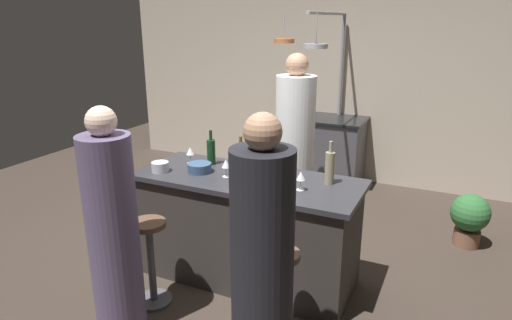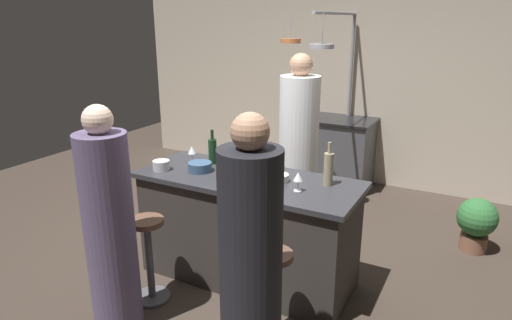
{
  "view_description": "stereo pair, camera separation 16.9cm",
  "coord_description": "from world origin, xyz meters",
  "px_view_note": "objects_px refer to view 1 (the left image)",
  "views": [
    {
      "loc": [
        1.46,
        -2.94,
        2.09
      ],
      "look_at": [
        0.0,
        0.15,
        1.0
      ],
      "focal_mm": 31.09,
      "sensor_mm": 36.0,
      "label": 1
    },
    {
      "loc": [
        1.61,
        -2.87,
        2.09
      ],
      "look_at": [
        0.0,
        0.15,
        1.0
      ],
      "focal_mm": 31.09,
      "sensor_mm": 36.0,
      "label": 2
    }
  ],
  "objects_px": {
    "wine_bottle_red": "(211,151)",
    "mixing_bowl_blue": "(200,168)",
    "wine_glass_near_right_guest": "(301,177)",
    "pepper_mill": "(240,156)",
    "mixing_bowl_steel": "(160,167)",
    "wine_glass_near_left_guest": "(226,164)",
    "wine_bottle_amber": "(241,161)",
    "guest_right": "(262,270)",
    "potted_plant": "(470,217)",
    "mixing_bowl_ceramic": "(281,177)",
    "wine_glass_by_chef": "(190,152)",
    "bar_stool_right": "(280,294)",
    "chef": "(294,154)",
    "bar_stool_left": "(151,258)",
    "stove_range": "(332,152)",
    "guest_left": "(113,234)",
    "wine_bottle_white": "(330,167)"
  },
  "relations": [
    {
      "from": "chef",
      "to": "wine_glass_by_chef",
      "type": "height_order",
      "value": "chef"
    },
    {
      "from": "bar_stool_right",
      "to": "wine_bottle_white",
      "type": "bearing_deg",
      "value": 83.66
    },
    {
      "from": "wine_glass_near_left_guest",
      "to": "mixing_bowl_steel",
      "type": "bearing_deg",
      "value": -168.35
    },
    {
      "from": "wine_bottle_red",
      "to": "wine_glass_near_left_guest",
      "type": "bearing_deg",
      "value": -40.59
    },
    {
      "from": "mixing_bowl_blue",
      "to": "chef",
      "type": "bearing_deg",
      "value": 66.49
    },
    {
      "from": "bar_stool_right",
      "to": "wine_glass_by_chef",
      "type": "relative_size",
      "value": 4.66
    },
    {
      "from": "wine_glass_near_left_guest",
      "to": "mixing_bowl_blue",
      "type": "bearing_deg",
      "value": 177.12
    },
    {
      "from": "guest_right",
      "to": "potted_plant",
      "type": "relative_size",
      "value": 3.18
    },
    {
      "from": "pepper_mill",
      "to": "mixing_bowl_steel",
      "type": "bearing_deg",
      "value": -146.81
    },
    {
      "from": "chef",
      "to": "bar_stool_left",
      "type": "height_order",
      "value": "chef"
    },
    {
      "from": "chef",
      "to": "bar_stool_right",
      "type": "bearing_deg",
      "value": -72.41
    },
    {
      "from": "wine_bottle_red",
      "to": "mixing_bowl_steel",
      "type": "distance_m",
      "value": 0.45
    },
    {
      "from": "stove_range",
      "to": "wine_glass_near_right_guest",
      "type": "height_order",
      "value": "wine_glass_near_right_guest"
    },
    {
      "from": "potted_plant",
      "to": "guest_right",
      "type": "bearing_deg",
      "value": -114.35
    },
    {
      "from": "wine_glass_by_chef",
      "to": "guest_left",
      "type": "bearing_deg",
      "value": -85.23
    },
    {
      "from": "wine_bottle_amber",
      "to": "wine_bottle_white",
      "type": "height_order",
      "value": "wine_bottle_white"
    },
    {
      "from": "guest_left",
      "to": "wine_glass_near_right_guest",
      "type": "relative_size",
      "value": 10.93
    },
    {
      "from": "guest_left",
      "to": "mixing_bowl_ceramic",
      "type": "relative_size",
      "value": 11.01
    },
    {
      "from": "chef",
      "to": "mixing_bowl_ceramic",
      "type": "distance_m",
      "value": 0.96
    },
    {
      "from": "wine_bottle_white",
      "to": "mixing_bowl_steel",
      "type": "xyz_separation_m",
      "value": [
        -1.33,
        -0.32,
        -0.09
      ]
    },
    {
      "from": "stove_range",
      "to": "wine_bottle_white",
      "type": "distance_m",
      "value": 2.46
    },
    {
      "from": "potted_plant",
      "to": "wine_glass_by_chef",
      "type": "relative_size",
      "value": 3.56
    },
    {
      "from": "guest_right",
      "to": "wine_glass_near_right_guest",
      "type": "xyz_separation_m",
      "value": [
        -0.11,
        0.9,
        0.24
      ]
    },
    {
      "from": "potted_plant",
      "to": "mixing_bowl_steel",
      "type": "xyz_separation_m",
      "value": [
        -2.37,
        -1.58,
        0.64
      ]
    },
    {
      "from": "bar_stool_right",
      "to": "wine_glass_near_right_guest",
      "type": "distance_m",
      "value": 0.83
    },
    {
      "from": "wine_bottle_white",
      "to": "mixing_bowl_blue",
      "type": "xyz_separation_m",
      "value": [
        -1.03,
        -0.19,
        -0.09
      ]
    },
    {
      "from": "wine_glass_near_right_guest",
      "to": "mixing_bowl_blue",
      "type": "distance_m",
      "value": 0.88
    },
    {
      "from": "wine_glass_near_left_guest",
      "to": "pepper_mill",
      "type": "bearing_deg",
      "value": 89.81
    },
    {
      "from": "wine_bottle_red",
      "to": "wine_bottle_white",
      "type": "distance_m",
      "value": 1.05
    },
    {
      "from": "potted_plant",
      "to": "mixing_bowl_ceramic",
      "type": "xyz_separation_m",
      "value": [
        -1.39,
        -1.37,
        0.63
      ]
    },
    {
      "from": "chef",
      "to": "bar_stool_left",
      "type": "bearing_deg",
      "value": -108.88
    },
    {
      "from": "mixing_bowl_steel",
      "to": "guest_right",
      "type": "bearing_deg",
      "value": -32.17
    },
    {
      "from": "wine_bottle_amber",
      "to": "mixing_bowl_ceramic",
      "type": "bearing_deg",
      "value": 7.26
    },
    {
      "from": "stove_range",
      "to": "wine_glass_by_chef",
      "type": "relative_size",
      "value": 6.1
    },
    {
      "from": "stove_range",
      "to": "pepper_mill",
      "type": "distance_m",
      "value": 2.34
    },
    {
      "from": "bar_stool_left",
      "to": "wine_bottle_red",
      "type": "xyz_separation_m",
      "value": [
        0.08,
        0.79,
        0.64
      ]
    },
    {
      "from": "wine_bottle_amber",
      "to": "wine_bottle_red",
      "type": "distance_m",
      "value": 0.41
    },
    {
      "from": "bar_stool_right",
      "to": "wine_bottle_amber",
      "type": "relative_size",
      "value": 2.06
    },
    {
      "from": "stove_range",
      "to": "mixing_bowl_blue",
      "type": "relative_size",
      "value": 4.59
    },
    {
      "from": "bar_stool_left",
      "to": "mixing_bowl_steel",
      "type": "xyz_separation_m",
      "value": [
        -0.2,
        0.44,
        0.56
      ]
    },
    {
      "from": "mixing_bowl_steel",
      "to": "pepper_mill",
      "type": "bearing_deg",
      "value": 33.19
    },
    {
      "from": "wine_glass_by_chef",
      "to": "mixing_bowl_blue",
      "type": "relative_size",
      "value": 0.75
    },
    {
      "from": "wine_bottle_red",
      "to": "mixing_bowl_blue",
      "type": "bearing_deg",
      "value": -84.96
    },
    {
      "from": "pepper_mill",
      "to": "wine_bottle_red",
      "type": "distance_m",
      "value": 0.27
    },
    {
      "from": "guest_left",
      "to": "mixing_bowl_steel",
      "type": "distance_m",
      "value": 0.83
    },
    {
      "from": "guest_left",
      "to": "mixing_bowl_blue",
      "type": "height_order",
      "value": "guest_left"
    },
    {
      "from": "guest_right",
      "to": "bar_stool_right",
      "type": "bearing_deg",
      "value": 96.31
    },
    {
      "from": "stove_range",
      "to": "mixing_bowl_steel",
      "type": "bearing_deg",
      "value": -105.08
    },
    {
      "from": "bar_stool_left",
      "to": "pepper_mill",
      "type": "xyz_separation_m",
      "value": [
        0.35,
        0.8,
        0.63
      ]
    },
    {
      "from": "chef",
      "to": "mixing_bowl_blue",
      "type": "relative_size",
      "value": 9.26
    }
  ]
}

